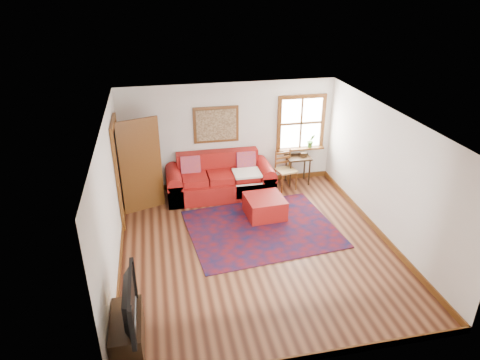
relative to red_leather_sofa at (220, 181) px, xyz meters
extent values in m
plane|color=#3E1D10|center=(0.31, -2.28, -0.32)|extent=(5.50, 5.50, 0.00)
cube|color=silver|center=(0.31, 0.47, 0.93)|extent=(5.00, 0.04, 2.50)
cube|color=silver|center=(0.31, -5.03, 0.93)|extent=(5.00, 0.04, 2.50)
cube|color=silver|center=(-2.19, -2.28, 0.93)|extent=(0.04, 5.50, 2.50)
cube|color=silver|center=(2.81, -2.28, 0.93)|extent=(0.04, 5.50, 2.50)
cube|color=white|center=(0.31, -2.28, 2.18)|extent=(5.00, 5.50, 0.04)
cube|color=brown|center=(0.31, 0.46, -0.26)|extent=(5.00, 0.03, 0.12)
cube|color=brown|center=(-2.18, -2.28, -0.26)|extent=(0.03, 5.50, 0.12)
cube|color=brown|center=(2.79, -2.28, -0.26)|extent=(0.03, 5.50, 0.12)
cube|color=white|center=(2.06, 0.46, 1.13)|extent=(1.00, 0.02, 1.20)
cube|color=brown|center=(2.06, 0.44, 1.78)|extent=(1.18, 0.06, 0.09)
cube|color=brown|center=(2.06, 0.44, 0.49)|extent=(1.18, 0.06, 0.09)
cube|color=brown|center=(1.51, 0.44, 1.13)|extent=(0.09, 0.06, 1.20)
cube|color=brown|center=(2.60, 0.44, 1.13)|extent=(0.09, 0.06, 1.20)
cube|color=brown|center=(2.06, 0.44, 1.13)|extent=(1.00, 0.04, 0.05)
cube|color=brown|center=(2.06, 0.37, 0.51)|extent=(1.15, 0.20, 0.04)
imported|color=#386D26|center=(2.31, 0.35, 0.70)|extent=(0.18, 0.15, 0.33)
cube|color=black|center=(-2.18, -0.68, 0.71)|extent=(0.02, 0.90, 2.05)
cube|color=brown|center=(-2.15, -1.17, 0.71)|extent=(0.06, 0.09, 2.05)
cube|color=brown|center=(-2.15, -0.18, 0.71)|extent=(0.06, 0.09, 2.05)
cube|color=brown|center=(-2.15, -0.68, 1.78)|extent=(0.06, 1.08, 0.09)
cube|color=brown|center=(-1.73, -0.38, 0.71)|extent=(0.86, 0.35, 2.05)
cube|color=silver|center=(-1.73, -0.38, 0.81)|extent=(0.56, 0.22, 1.33)
cube|color=brown|center=(0.01, 0.45, 1.23)|extent=(1.05, 0.04, 0.85)
cube|color=tan|center=(0.01, 0.42, 1.23)|extent=(0.92, 0.03, 0.72)
cube|color=#550C11|center=(0.57, -1.71, -0.31)|extent=(3.10, 2.59, 0.02)
cube|color=maroon|center=(0.00, -0.06, -0.10)|extent=(2.45, 1.01, 0.43)
cube|color=maroon|center=(0.00, 0.30, 0.37)|extent=(1.90, 0.28, 0.53)
cube|color=maroon|center=(-1.06, -0.06, -0.05)|extent=(0.34, 1.01, 0.53)
cube|color=maroon|center=(1.05, -0.06, -0.05)|extent=(0.34, 1.01, 0.53)
cube|color=#D9511E|center=(-0.65, 0.13, 0.41)|extent=(0.45, 0.22, 0.46)
cube|color=#D9511E|center=(0.64, 0.13, 0.41)|extent=(0.45, 0.22, 0.46)
cube|color=silver|center=(0.58, -0.25, 0.27)|extent=(0.62, 0.56, 0.04)
cube|color=maroon|center=(0.76, -1.21, -0.10)|extent=(0.82, 0.82, 0.44)
cube|color=black|center=(1.95, 0.19, 0.36)|extent=(0.58, 0.43, 0.04)
cylinder|color=black|center=(1.71, 0.01, 0.01)|extent=(0.04, 0.04, 0.65)
cylinder|color=black|center=(2.19, 0.01, 0.01)|extent=(0.04, 0.04, 0.65)
cylinder|color=black|center=(1.71, 0.37, 0.01)|extent=(0.04, 0.04, 0.65)
cylinder|color=black|center=(2.19, 0.37, 0.01)|extent=(0.04, 0.04, 0.65)
cube|color=tan|center=(1.58, -0.03, 0.15)|extent=(0.52, 0.50, 0.04)
cylinder|color=brown|center=(1.43, -0.25, -0.09)|extent=(0.04, 0.04, 0.45)
cylinder|color=brown|center=(1.80, -0.17, -0.09)|extent=(0.04, 0.04, 0.45)
cylinder|color=brown|center=(1.36, 0.10, 0.15)|extent=(0.04, 0.04, 0.94)
cylinder|color=brown|center=(1.73, 0.18, 0.15)|extent=(0.04, 0.04, 0.94)
cube|color=brown|center=(1.54, 0.14, 0.41)|extent=(0.38, 0.11, 0.28)
cube|color=black|center=(-1.97, -4.30, -0.06)|extent=(0.42, 0.92, 0.51)
imported|color=black|center=(-1.95, -4.34, 0.50)|extent=(0.14, 1.09, 0.63)
cylinder|color=silver|center=(-1.92, -3.96, 0.28)|extent=(0.12, 0.12, 0.18)
cylinder|color=#FFA53F|center=(-1.92, -3.96, 0.25)|extent=(0.07, 0.07, 0.12)
camera|label=1|loc=(-1.35, -8.84, 4.32)|focal=32.00mm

